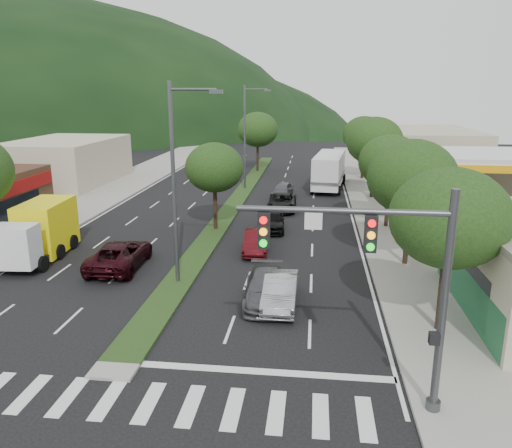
# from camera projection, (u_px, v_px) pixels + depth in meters

# --- Properties ---
(ground) EXTENTS (160.00, 160.00, 0.00)m
(ground) POSITION_uv_depth(u_px,v_px,m) (119.00, 365.00, 17.92)
(ground) COLOR black
(ground) RESTS_ON ground
(sidewalk_right) EXTENTS (5.00, 90.00, 0.15)m
(sidewalk_right) POSITION_uv_depth(u_px,v_px,m) (384.00, 211.00, 40.46)
(sidewalk_right) COLOR gray
(sidewalk_right) RESTS_ON ground
(sidewalk_left) EXTENTS (6.00, 90.00, 0.15)m
(sidewalk_left) POSITION_uv_depth(u_px,v_px,m) (84.00, 203.00, 43.34)
(sidewalk_left) COLOR gray
(sidewalk_left) RESTS_ON ground
(median) EXTENTS (1.60, 56.00, 0.12)m
(median) POSITION_uv_depth(u_px,v_px,m) (237.00, 199.00, 44.75)
(median) COLOR #1B3613
(median) RESTS_ON ground
(crosswalk) EXTENTS (19.00, 2.20, 0.01)m
(crosswalk) POSITION_uv_depth(u_px,v_px,m) (95.00, 398.00, 16.01)
(crosswalk) COLOR silver
(crosswalk) RESTS_ON ground
(traffic_signal) EXTENTS (6.12, 0.40, 7.00)m
(traffic_signal) POSITION_uv_depth(u_px,v_px,m) (391.00, 269.00, 14.22)
(traffic_signal) COLOR #47494C
(traffic_signal) RESTS_ON ground
(gas_canopy) EXTENTS (12.20, 8.20, 5.25)m
(gas_canopy) POSITION_uv_depth(u_px,v_px,m) (486.00, 161.00, 35.66)
(gas_canopy) COLOR silver
(gas_canopy) RESTS_ON ground
(bldg_left_far) EXTENTS (9.00, 14.00, 4.60)m
(bldg_left_far) POSITION_uv_depth(u_px,v_px,m) (66.00, 162.00, 52.06)
(bldg_left_far) COLOR beige
(bldg_left_far) RESTS_ON ground
(bldg_right_far) EXTENTS (10.00, 16.00, 5.20)m
(bldg_right_far) POSITION_uv_depth(u_px,v_px,m) (426.00, 152.00, 57.23)
(bldg_right_far) COLOR beige
(bldg_right_far) RESTS_ON ground
(tree_r_a) EXTENTS (4.60, 4.60, 6.63)m
(tree_r_a) POSITION_uv_depth(u_px,v_px,m) (449.00, 218.00, 19.15)
(tree_r_a) COLOR black
(tree_r_a) RESTS_ON sidewalk_right
(tree_r_b) EXTENTS (4.80, 4.80, 6.94)m
(tree_r_b) POSITION_uv_depth(u_px,v_px,m) (412.00, 177.00, 26.76)
(tree_r_b) COLOR black
(tree_r_b) RESTS_ON sidewalk_right
(tree_r_c) EXTENTS (4.40, 4.40, 6.48)m
(tree_r_c) POSITION_uv_depth(u_px,v_px,m) (390.00, 162.00, 34.50)
(tree_r_c) COLOR black
(tree_r_c) RESTS_ON sidewalk_right
(tree_r_d) EXTENTS (5.00, 5.00, 7.17)m
(tree_r_d) POSITION_uv_depth(u_px,v_px,m) (375.00, 141.00, 43.98)
(tree_r_d) COLOR black
(tree_r_d) RESTS_ON sidewalk_right
(tree_r_e) EXTENTS (4.60, 4.60, 6.71)m
(tree_r_e) POSITION_uv_depth(u_px,v_px,m) (364.00, 135.00, 53.64)
(tree_r_e) COLOR black
(tree_r_e) RESTS_ON sidewalk_right
(tree_med_near) EXTENTS (4.00, 4.00, 6.02)m
(tree_med_near) POSITION_uv_depth(u_px,v_px,m) (214.00, 168.00, 34.02)
(tree_med_near) COLOR black
(tree_med_near) RESTS_ON median
(tree_med_far) EXTENTS (4.80, 4.80, 6.94)m
(tree_med_far) POSITION_uv_depth(u_px,v_px,m) (258.00, 130.00, 58.80)
(tree_med_far) COLOR black
(tree_med_far) RESTS_ON median
(streetlight_near) EXTENTS (2.60, 0.25, 10.00)m
(streetlight_near) POSITION_uv_depth(u_px,v_px,m) (177.00, 175.00, 24.11)
(streetlight_near) COLOR #47494C
(streetlight_near) RESTS_ON ground
(streetlight_mid) EXTENTS (2.60, 0.25, 10.00)m
(streetlight_mid) POSITION_uv_depth(u_px,v_px,m) (247.00, 132.00, 48.08)
(streetlight_mid) COLOR #47494C
(streetlight_mid) RESTS_ON ground
(sedan_silver) EXTENTS (1.49, 4.26, 1.40)m
(sedan_silver) POSITION_uv_depth(u_px,v_px,m) (280.00, 291.00, 22.76)
(sedan_silver) COLOR #9C9EA3
(sedan_silver) RESTS_ON ground
(suv_maroon) EXTENTS (2.70, 5.53, 1.51)m
(suv_maroon) POSITION_uv_depth(u_px,v_px,m) (120.00, 255.00, 27.60)
(suv_maroon) COLOR black
(suv_maroon) RESTS_ON ground
(car_queue_a) EXTENTS (1.99, 4.31, 1.43)m
(car_queue_a) POSITION_uv_depth(u_px,v_px,m) (272.00, 220.00, 35.01)
(car_queue_a) COLOR black
(car_queue_a) RESTS_ON ground
(car_queue_b) EXTENTS (2.19, 4.80, 1.36)m
(car_queue_b) POSITION_uv_depth(u_px,v_px,m) (265.00, 288.00, 23.14)
(car_queue_b) COLOR #4E4E53
(car_queue_b) RESTS_ON ground
(car_queue_c) EXTENTS (1.62, 4.12, 1.33)m
(car_queue_c) POSITION_uv_depth(u_px,v_px,m) (256.00, 241.00, 30.29)
(car_queue_c) COLOR #470B10
(car_queue_c) RESTS_ON ground
(car_queue_d) EXTENTS (2.28, 4.83, 1.33)m
(car_queue_d) POSITION_uv_depth(u_px,v_px,m) (282.00, 202.00, 40.79)
(car_queue_d) COLOR black
(car_queue_d) RESTS_ON ground
(car_queue_e) EXTENTS (2.15, 4.22, 1.38)m
(car_queue_e) POSITION_uv_depth(u_px,v_px,m) (282.00, 190.00, 45.62)
(car_queue_e) COLOR #55565B
(car_queue_e) RESTS_ON ground
(box_truck) EXTENTS (2.88, 6.59, 3.18)m
(box_truck) POSITION_uv_depth(u_px,v_px,m) (41.00, 232.00, 29.15)
(box_truck) COLOR silver
(box_truck) RESTS_ON ground
(motorhome) EXTENTS (3.72, 9.17, 3.42)m
(motorhome) POSITION_uv_depth(u_px,v_px,m) (329.00, 170.00, 49.57)
(motorhome) COLOR silver
(motorhome) RESTS_ON ground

